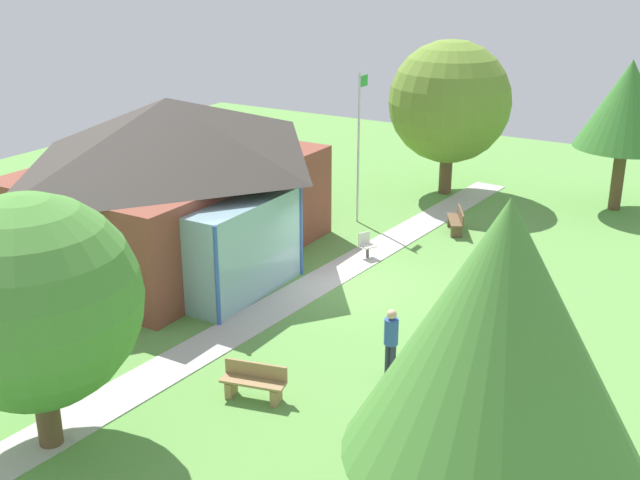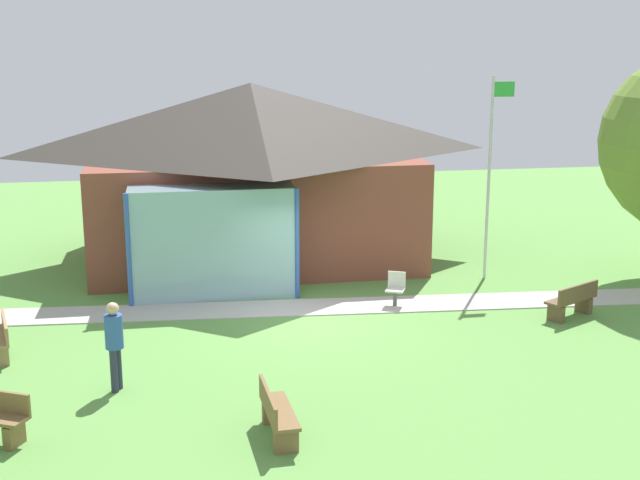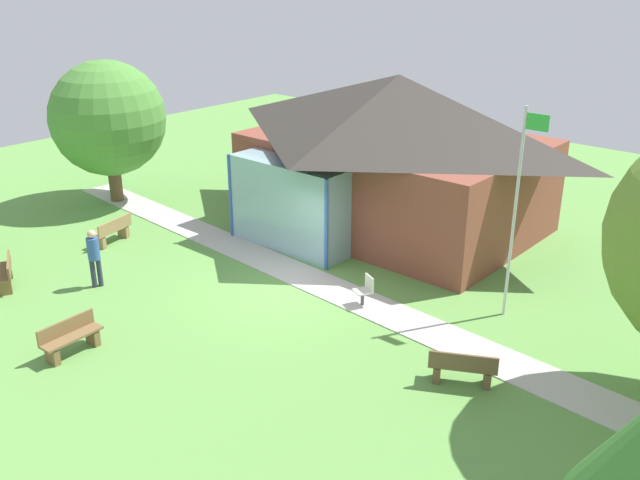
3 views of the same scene
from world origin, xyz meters
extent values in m
plane|color=#609947|center=(0.00, 0.00, 0.00)|extent=(44.00, 44.00, 0.00)
cube|color=brown|center=(-0.82, 6.34, 1.59)|extent=(9.31, 6.62, 3.19)
pyramid|color=#38332D|center=(-0.82, 6.34, 4.22)|extent=(10.31, 7.62, 2.07)
cube|color=#8CB2BF|center=(-2.22, 2.42, 1.43)|extent=(4.19, 1.20, 2.87)
cylinder|color=#3359B2|center=(-4.31, 1.82, 1.43)|extent=(0.12, 0.12, 2.87)
cylinder|color=#3359B2|center=(-0.12, 1.82, 1.43)|extent=(0.12, 0.12, 2.87)
cube|color=#BCB7B2|center=(0.00, 0.96, 0.01)|extent=(25.21, 3.00, 0.03)
cylinder|color=silver|center=(5.29, 2.75, 2.78)|extent=(0.08, 0.08, 5.55)
cube|color=green|center=(5.59, 2.75, 5.20)|extent=(0.60, 0.02, 0.40)
cube|color=brown|center=(-5.88, -5.38, 0.20)|extent=(0.32, 0.43, 0.39)
cube|color=brown|center=(6.09, -0.82, 0.45)|extent=(1.53, 1.10, 0.06)
cube|color=brown|center=(5.60, -1.08, 0.20)|extent=(0.33, 0.43, 0.39)
cube|color=brown|center=(6.57, -0.56, 0.20)|extent=(0.33, 0.43, 0.39)
cube|color=brown|center=(6.18, -0.98, 0.66)|extent=(1.35, 0.77, 0.36)
cube|color=#9E7A51|center=(-6.74, -1.14, 0.66)|extent=(0.41, 1.47, 0.36)
cube|color=brown|center=(-1.57, -5.80, 0.45)|extent=(0.52, 1.52, 0.06)
cube|color=brown|center=(-1.60, -5.26, 0.20)|extent=(0.41, 0.18, 0.39)
cube|color=brown|center=(-1.54, -6.35, 0.20)|extent=(0.41, 0.18, 0.39)
cube|color=brown|center=(-1.76, -5.82, 0.66)|extent=(0.14, 1.50, 0.36)
cube|color=beige|center=(2.16, 0.67, 0.44)|extent=(0.59, 0.59, 0.04)
cube|color=beige|center=(2.24, 0.85, 0.66)|extent=(0.41, 0.22, 0.40)
cylinder|color=#4C4C51|center=(2.16, 0.67, 0.21)|extent=(0.10, 0.10, 0.42)
cylinder|color=#4C4C51|center=(2.16, 0.67, 0.01)|extent=(0.36, 0.36, 0.02)
cylinder|color=#2D3347|center=(-4.39, -3.45, 0.42)|extent=(0.14, 0.14, 0.85)
cylinder|color=#2D3347|center=(-4.33, -3.28, 0.42)|extent=(0.14, 0.14, 0.85)
cylinder|color=#3359A5|center=(-4.36, -3.37, 1.18)|extent=(0.34, 0.34, 0.65)
sphere|color=#D8AD8C|center=(-4.36, -3.37, 1.62)|extent=(0.24, 0.24, 0.24)
camera|label=1|loc=(-19.72, -10.61, 9.72)|focal=44.82mm
camera|label=2|loc=(-3.14, -18.58, 6.45)|focal=46.97mm
camera|label=3|loc=(12.28, -12.79, 8.77)|focal=38.87mm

